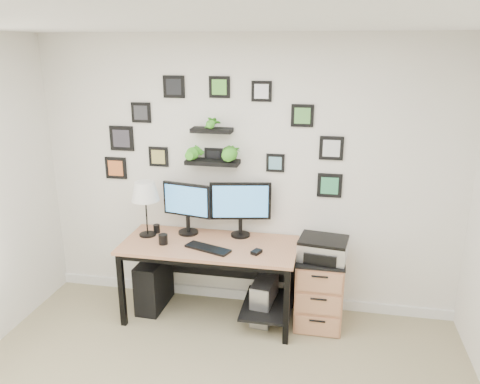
% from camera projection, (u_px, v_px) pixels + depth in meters
% --- Properties ---
extents(room, '(4.00, 4.00, 4.00)m').
position_uv_depth(room, '(245.00, 295.00, 4.77)').
color(room, tan).
rests_on(room, ground).
extents(desk, '(1.60, 0.70, 0.75)m').
position_uv_depth(desk, '(214.00, 255.00, 4.34)').
color(desk, tan).
rests_on(desk, ground).
extents(monitor_left, '(0.49, 0.23, 0.50)m').
position_uv_depth(monitor_left, '(187.00, 205.00, 4.42)').
color(monitor_left, black).
rests_on(monitor_left, desk).
extents(monitor_right, '(0.57, 0.22, 0.53)m').
position_uv_depth(monitor_right, '(240.00, 205.00, 4.36)').
color(monitor_right, black).
rests_on(monitor_right, desk).
extents(keyboard, '(0.44, 0.27, 0.02)m').
position_uv_depth(keyboard, '(208.00, 248.00, 4.15)').
color(keyboard, black).
rests_on(keyboard, desk).
extents(mouse, '(0.10, 0.12, 0.03)m').
position_uv_depth(mouse, '(256.00, 252.00, 4.07)').
color(mouse, black).
rests_on(mouse, desk).
extents(table_lamp, '(0.26, 0.26, 0.53)m').
position_uv_depth(table_lamp, '(145.00, 193.00, 4.34)').
color(table_lamp, black).
rests_on(table_lamp, desk).
extents(mug, '(0.08, 0.08, 0.09)m').
position_uv_depth(mug, '(163.00, 239.00, 4.26)').
color(mug, black).
rests_on(mug, desk).
extents(pen_cup, '(0.06, 0.06, 0.08)m').
position_uv_depth(pen_cup, '(157.00, 229.00, 4.52)').
color(pen_cup, black).
rests_on(pen_cup, desk).
extents(pc_tower_black, '(0.24, 0.50, 0.49)m').
position_uv_depth(pc_tower_black, '(154.00, 283.00, 4.61)').
color(pc_tower_black, black).
rests_on(pc_tower_black, ground).
extents(pc_tower_grey, '(0.23, 0.43, 0.41)m').
position_uv_depth(pc_tower_grey, '(264.00, 299.00, 4.39)').
color(pc_tower_grey, gray).
rests_on(pc_tower_grey, ground).
extents(file_cabinet, '(0.43, 0.53, 0.67)m').
position_uv_depth(file_cabinet, '(319.00, 290.00, 4.31)').
color(file_cabinet, tan).
rests_on(file_cabinet, ground).
extents(printer, '(0.45, 0.38, 0.19)m').
position_uv_depth(printer, '(323.00, 249.00, 4.14)').
color(printer, silver).
rests_on(printer, file_cabinet).
extents(wall_decor, '(2.31, 0.18, 1.07)m').
position_uv_depth(wall_decor, '(214.00, 140.00, 4.30)').
color(wall_decor, black).
rests_on(wall_decor, ground).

